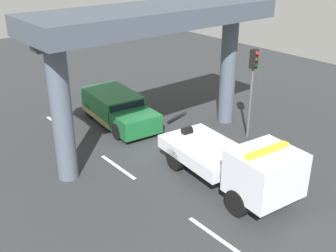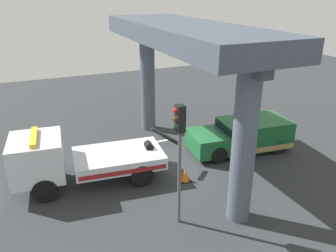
# 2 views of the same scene
# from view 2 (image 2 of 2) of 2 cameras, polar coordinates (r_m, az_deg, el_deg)

# --- Properties ---
(ground_plane) EXTENTS (60.00, 40.00, 0.10)m
(ground_plane) POSITION_cam_2_polar(r_m,az_deg,el_deg) (16.55, 0.46, -6.56)
(ground_plane) COLOR #2D3033
(lane_stripe_west) EXTENTS (2.60, 0.16, 0.01)m
(lane_stripe_west) POSITION_cam_2_polar(r_m,az_deg,el_deg) (21.41, 12.32, -0.07)
(lane_stripe_west) COLOR silver
(lane_stripe_west) RESTS_ON ground
(lane_stripe_mid) EXTENTS (2.60, 0.16, 0.01)m
(lane_stripe_mid) POSITION_cam_2_polar(r_m,az_deg,el_deg) (18.75, -2.86, -2.81)
(lane_stripe_mid) COLOR silver
(lane_stripe_mid) RESTS_ON ground
(lane_stripe_east) EXTENTS (2.60, 0.16, 0.01)m
(lane_stripe_east) POSITION_cam_2_polar(r_m,az_deg,el_deg) (17.79, -21.33, -5.85)
(lane_stripe_east) COLOR silver
(lane_stripe_east) RESTS_ON ground
(tow_truck_white) EXTENTS (7.34, 2.97, 2.46)m
(tow_truck_white) POSITION_cam_2_polar(r_m,az_deg,el_deg) (15.00, -15.63, -5.26)
(tow_truck_white) COLOR silver
(tow_truck_white) RESTS_ON ground
(towed_van_green) EXTENTS (5.38, 2.67, 1.58)m
(towed_van_green) POSITION_cam_2_polar(r_m,az_deg,el_deg) (18.09, 12.56, -1.60)
(towed_van_green) COLOR #195B2D
(towed_van_green) RESTS_ON ground
(overpass_structure) EXTENTS (3.60, 11.43, 6.52)m
(overpass_structure) POSITION_cam_2_polar(r_m,az_deg,el_deg) (14.99, 2.76, 12.89)
(overpass_structure) COLOR #4C5666
(overpass_structure) RESTS_ON ground
(traffic_light_near) EXTENTS (0.39, 0.32, 4.45)m
(traffic_light_near) POSITION_cam_2_polar(r_m,az_deg,el_deg) (11.18, 1.89, -2.43)
(traffic_light_near) COLOR #515456
(traffic_light_near) RESTS_ON ground
(traffic_cone_orange) EXTENTS (0.48, 0.48, 0.57)m
(traffic_cone_orange) POSITION_cam_2_polar(r_m,az_deg,el_deg) (15.08, 2.87, -8.26)
(traffic_cone_orange) COLOR orange
(traffic_cone_orange) RESTS_ON ground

